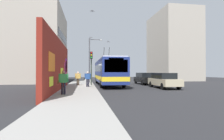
# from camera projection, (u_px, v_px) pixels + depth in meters

# --- Properties ---
(ground_plane) EXTENTS (80.00, 80.00, 0.00)m
(ground_plane) POSITION_uv_depth(u_px,v_px,m) (95.00, 87.00, 20.39)
(ground_plane) COLOR #232326
(sidewalk_slab) EXTENTS (48.00, 3.20, 0.15)m
(sidewalk_slab) POSITION_uv_depth(u_px,v_px,m) (80.00, 86.00, 20.15)
(sidewalk_slab) COLOR gray
(sidewalk_slab) RESTS_ON ground_plane
(graffiti_wall) EXTENTS (13.08, 0.32, 4.45)m
(graffiti_wall) POSITION_uv_depth(u_px,v_px,m) (58.00, 66.00, 15.52)
(graffiti_wall) COLOR maroon
(graffiti_wall) RESTS_ON ground_plane
(building_far_left) EXTENTS (13.12, 8.70, 12.14)m
(building_far_left) POSITION_uv_depth(u_px,v_px,m) (37.00, 46.00, 30.42)
(building_far_left) COLOR #B2A899
(building_far_left) RESTS_ON ground_plane
(building_far_right) EXTENTS (11.43, 7.20, 13.88)m
(building_far_right) POSITION_uv_depth(u_px,v_px,m) (172.00, 47.00, 37.74)
(building_far_right) COLOR #B2A899
(building_far_right) RESTS_ON ground_plane
(city_bus) EXTENTS (12.43, 2.64, 5.00)m
(city_bus) POSITION_uv_depth(u_px,v_px,m) (108.00, 71.00, 22.82)
(city_bus) COLOR navy
(city_bus) RESTS_ON ground_plane
(parked_car_champagne) EXTENTS (4.59, 1.83, 1.58)m
(parked_car_champagne) POSITION_uv_depth(u_px,v_px,m) (164.00, 80.00, 18.59)
(parked_car_champagne) COLOR #C6B793
(parked_car_champagne) RESTS_ON ground_plane
(parked_car_black) EXTENTS (4.92, 1.93, 1.58)m
(parked_car_black) POSITION_uv_depth(u_px,v_px,m) (145.00, 78.00, 24.39)
(parked_car_black) COLOR black
(parked_car_black) RESTS_ON ground_plane
(pedestrian_near_wall) EXTENTS (0.22, 0.73, 1.61)m
(pedestrian_near_wall) POSITION_uv_depth(u_px,v_px,m) (63.00, 81.00, 12.19)
(pedestrian_near_wall) COLOR #1E1E2D
(pedestrian_near_wall) RESTS_ON sidewalk_slab
(pedestrian_at_curb) EXTENTS (0.22, 0.72, 1.57)m
(pedestrian_at_curb) POSITION_uv_depth(u_px,v_px,m) (88.00, 78.00, 18.66)
(pedestrian_at_curb) COLOR #1E1E2D
(pedestrian_at_curb) RESTS_ON sidewalk_slab
(pedestrian_midblock) EXTENTS (0.22, 0.64, 1.57)m
(pedestrian_midblock) POSITION_uv_depth(u_px,v_px,m) (78.00, 77.00, 20.67)
(pedestrian_midblock) COLOR #3F3326
(pedestrian_midblock) RESTS_ON sidewalk_slab
(traffic_light) EXTENTS (0.49, 0.28, 3.92)m
(traffic_light) POSITION_uv_depth(u_px,v_px,m) (91.00, 62.00, 20.95)
(traffic_light) COLOR #2D382D
(traffic_light) RESTS_ON sidewalk_slab
(street_lamp) EXTENTS (0.44, 1.95, 6.47)m
(street_lamp) POSITION_uv_depth(u_px,v_px,m) (91.00, 57.00, 26.40)
(street_lamp) COLOR #4C4C51
(street_lamp) RESTS_ON sidewalk_slab
(flying_pigeons) EXTENTS (4.96, 2.96, 3.19)m
(flying_pigeons) POSITION_uv_depth(u_px,v_px,m) (97.00, 31.00, 24.64)
(flying_pigeons) COLOR slate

